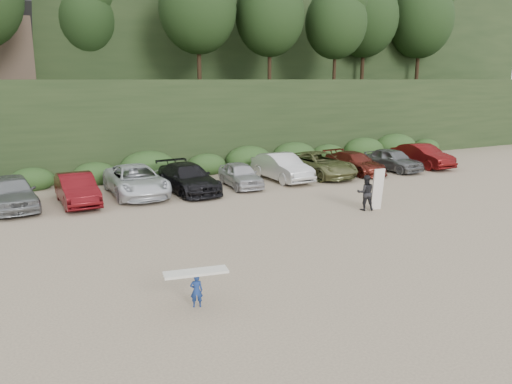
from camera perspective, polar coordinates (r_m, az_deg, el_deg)
ground at (r=19.74m, az=6.66°, el=-5.10°), size 120.00×120.00×0.00m
hillside_backdrop at (r=52.73m, az=-16.75°, el=17.92°), size 90.00×41.50×28.00m
parked_cars at (r=27.13m, az=-10.84°, el=1.35°), size 38.98×6.10×1.63m
child_surfer at (r=13.69m, az=-6.85°, el=-10.25°), size 1.77×0.77×1.03m
adult_surfer at (r=23.91m, az=12.53°, el=-0.04°), size 1.30×0.92×1.98m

